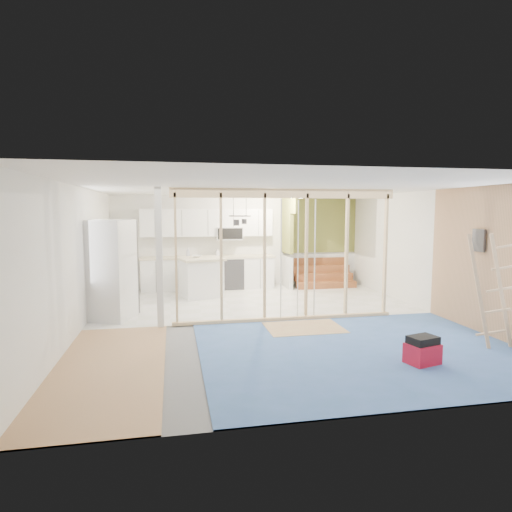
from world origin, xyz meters
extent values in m
cube|color=slate|center=(0.00, 0.00, 0.00)|extent=(7.00, 8.00, 0.01)
cube|color=white|center=(0.00, 0.00, 2.60)|extent=(7.00, 8.00, 0.01)
cube|color=white|center=(0.00, 4.00, 1.30)|extent=(7.00, 0.01, 2.60)
cube|color=white|center=(0.00, -4.00, 1.30)|extent=(7.00, 0.01, 2.60)
cube|color=white|center=(-3.50, 0.00, 1.30)|extent=(0.01, 8.00, 2.60)
cube|color=white|center=(3.50, 0.00, 1.30)|extent=(0.01, 8.00, 2.60)
cube|color=silver|center=(0.00, 2.00, 0.01)|extent=(7.00, 4.00, 0.02)
cube|color=#4A6EB5|center=(1.00, -2.00, 0.01)|extent=(5.00, 4.00, 0.02)
cube|color=tan|center=(-2.75, -2.00, 0.01)|extent=(1.50, 4.00, 0.02)
cube|color=tan|center=(0.50, -0.60, 0.02)|extent=(1.40, 1.00, 0.01)
cube|color=beige|center=(0.30, 0.00, 2.50)|extent=(4.40, 0.09, 0.18)
cube|color=beige|center=(0.30, 0.00, 0.05)|extent=(4.40, 0.09, 0.06)
cube|color=silver|center=(-2.10, 0.00, 1.30)|extent=(0.12, 0.14, 2.60)
cube|color=beige|center=(-1.80, 0.00, 1.30)|extent=(0.04, 0.09, 2.40)
cube|color=beige|center=(-0.96, 0.00, 1.30)|extent=(0.04, 0.09, 2.40)
cube|color=beige|center=(-0.12, 0.00, 1.30)|extent=(0.04, 0.09, 2.40)
cube|color=beige|center=(0.72, 0.00, 1.30)|extent=(0.04, 0.09, 2.40)
cube|color=beige|center=(1.56, 0.00, 1.30)|extent=(0.04, 0.09, 2.40)
cube|color=beige|center=(2.40, 0.00, 1.30)|extent=(0.04, 0.09, 2.40)
cylinder|color=silver|center=(0.20, -0.03, 1.22)|extent=(0.02, 0.02, 2.35)
cylinder|color=silver|center=(0.90, 0.02, 1.22)|extent=(0.02, 0.02, 2.35)
cylinder|color=silver|center=(0.55, 0.00, 1.22)|extent=(0.02, 0.02, 2.35)
cube|color=white|center=(-0.90, 3.70, 0.44)|extent=(3.60, 0.60, 0.88)
cube|color=beige|center=(-0.90, 3.70, 0.91)|extent=(3.66, 0.64, 0.05)
cube|color=white|center=(-3.20, 2.60, 0.44)|extent=(0.60, 1.60, 0.88)
cube|color=beige|center=(-3.20, 2.60, 0.91)|extent=(0.64, 1.64, 0.05)
cube|color=white|center=(-0.90, 3.82, 1.85)|extent=(3.60, 0.34, 0.75)
cube|color=silver|center=(-0.30, 3.78, 1.55)|extent=(0.72, 0.38, 0.36)
cube|color=black|center=(-0.30, 3.59, 1.55)|extent=(0.68, 0.02, 0.30)
cube|color=olive|center=(1.30, 3.55, 1.80)|extent=(0.10, 0.90, 1.60)
cube|color=silver|center=(1.30, 3.55, 0.45)|extent=(0.10, 0.90, 0.90)
cube|color=olive|center=(1.30, 2.85, 2.35)|extent=(0.10, 0.50, 0.50)
cube|color=olive|center=(2.40, 3.97, 1.75)|extent=(2.20, 0.04, 1.60)
cube|color=silver|center=(2.40, 3.97, 0.45)|extent=(2.20, 0.04, 0.90)
cube|color=brown|center=(2.35, 3.20, 0.10)|extent=(1.70, 0.26, 0.20)
cube|color=brown|center=(2.35, 3.46, 0.30)|extent=(1.70, 0.26, 0.20)
cube|color=brown|center=(2.35, 3.72, 0.50)|extent=(1.70, 0.26, 0.20)
cube|color=brown|center=(2.35, 3.98, 0.70)|extent=(1.70, 0.26, 0.20)
torus|color=black|center=(-0.30, 1.90, 2.05)|extent=(0.52, 0.52, 0.02)
cylinder|color=black|center=(-0.45, 1.90, 2.30)|extent=(0.01, 0.01, 0.50)
cylinder|color=black|center=(-0.15, 1.90, 2.30)|extent=(0.01, 0.01, 0.50)
cylinder|color=#39393E|center=(-0.40, 1.80, 1.90)|extent=(0.14, 0.14, 0.14)
cylinder|color=#39393E|center=(-0.18, 2.00, 1.92)|extent=(0.12, 0.12, 0.12)
cube|color=tan|center=(3.48, -2.00, 1.30)|extent=(0.02, 4.00, 2.60)
cube|color=#39393E|center=(3.43, -1.40, 1.65)|extent=(0.04, 0.30, 0.40)
cylinder|color=#FFEABF|center=(1.40, 3.00, 2.54)|extent=(0.32, 0.32, 0.08)
cube|color=silver|center=(-3.12, 0.81, 1.00)|extent=(1.09, 1.07, 1.99)
cube|color=#39393E|center=(-2.70, 0.81, 1.00)|extent=(0.28, 0.76, 1.95)
cube|color=white|center=(-1.17, 2.70, 0.46)|extent=(1.10, 1.10, 0.93)
cube|color=beige|center=(-1.17, 2.70, 0.98)|extent=(1.23, 1.23, 0.05)
imported|color=white|center=(-1.26, 2.76, 1.03)|extent=(0.27, 0.27, 0.06)
imported|color=#B4B8C9|center=(-1.45, 3.70, 1.07)|extent=(0.14, 0.14, 0.27)
imported|color=silver|center=(-0.64, 3.78, 1.03)|extent=(0.12, 0.12, 0.21)
cube|color=#B61027|center=(1.57, -2.71, 0.15)|extent=(0.50, 0.42, 0.30)
cube|color=black|center=(1.57, -2.71, 0.36)|extent=(0.45, 0.37, 0.11)
cube|color=#D3AD81|center=(2.80, -2.25, 0.91)|extent=(0.42, 0.19, 1.80)
cube|color=#D3AD81|center=(3.20, -2.25, 0.91)|extent=(0.42, 0.19, 1.80)
cube|color=#D3AD81|center=(3.05, -2.25, 0.25)|extent=(0.42, 0.19, 0.12)
cube|color=#D3AD81|center=(3.12, -2.25, 0.59)|extent=(0.42, 0.19, 0.12)
cube|color=#D3AD81|center=(3.19, -2.25, 0.94)|extent=(0.42, 0.19, 0.12)
cube|color=#D3AD81|center=(3.27, -2.25, 1.29)|extent=(0.42, 0.19, 0.12)
cube|color=#D3AD81|center=(3.34, -2.25, 1.63)|extent=(0.42, 0.19, 0.12)
camera|label=1|loc=(-1.86, -8.00, 2.16)|focal=30.00mm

